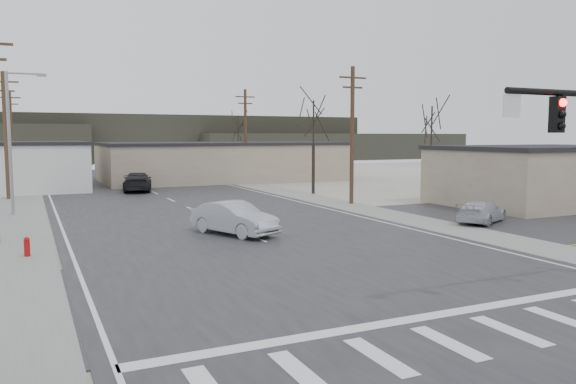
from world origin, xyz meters
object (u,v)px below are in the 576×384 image
at_px(fire_hydrant, 27,247).
at_px(car_parked_silver, 481,212).
at_px(car_parked_dark_b, 535,197).
at_px(sedan_crossing, 234,218).
at_px(car_far_a, 138,182).
at_px(car_far_b, 78,172).

relative_size(fire_hydrant, car_parked_silver, 0.20).
relative_size(fire_hydrant, car_parked_dark_b, 0.20).
relative_size(sedan_crossing, car_parked_dark_b, 1.16).
xyz_separation_m(sedan_crossing, car_far_a, (-0.45, 24.74, 0.03)).
bearing_deg(car_far_b, car_far_a, -92.15).
bearing_deg(sedan_crossing, car_far_a, 67.45).
relative_size(fire_hydrant, sedan_crossing, 0.17).
bearing_deg(car_far_a, car_parked_silver, 130.34).
distance_m(car_far_b, car_parked_dark_b, 49.61).
height_order(car_far_a, car_parked_silver, car_far_a).
bearing_deg(fire_hydrant, car_parked_silver, -2.30).
relative_size(sedan_crossing, car_parked_silver, 1.13).
bearing_deg(car_parked_silver, sedan_crossing, 52.09).
bearing_deg(car_parked_dark_b, car_far_a, 67.40).
relative_size(fire_hydrant, car_far_a, 0.15).
bearing_deg(car_parked_silver, car_far_b, -6.56).
xyz_separation_m(car_far_b, car_parked_silver, (18.30, -45.51, -0.14)).
distance_m(fire_hydrant, car_parked_silver, 23.76).
height_order(fire_hydrant, car_far_a, car_far_a).
height_order(sedan_crossing, car_parked_dark_b, sedan_crossing).
bearing_deg(fire_hydrant, car_parked_dark_b, 4.95).
relative_size(fire_hydrant, car_far_b, 0.19).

